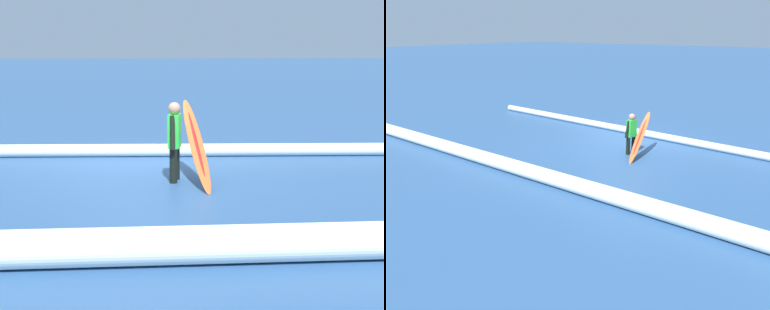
% 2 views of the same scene
% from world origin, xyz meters
% --- Properties ---
extents(ground_plane, '(178.79, 178.79, 0.00)m').
position_xyz_m(ground_plane, '(0.00, 0.00, 0.00)').
color(ground_plane, '#2B507E').
extents(surfer, '(0.27, 0.61, 1.43)m').
position_xyz_m(surfer, '(-0.79, 0.75, 0.80)').
color(surfer, black).
rests_on(surfer, ground_plane).
extents(surfboard, '(0.55, 1.88, 1.43)m').
position_xyz_m(surfboard, '(-1.17, 0.83, 0.70)').
color(surfboard, '#E55926').
rests_on(surfboard, ground_plane).
extents(wave_crest_foreground, '(18.36, 1.12, 0.28)m').
position_xyz_m(wave_crest_foreground, '(-0.96, -1.50, 0.14)').
color(wave_crest_foreground, white).
rests_on(wave_crest_foreground, ground_plane).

